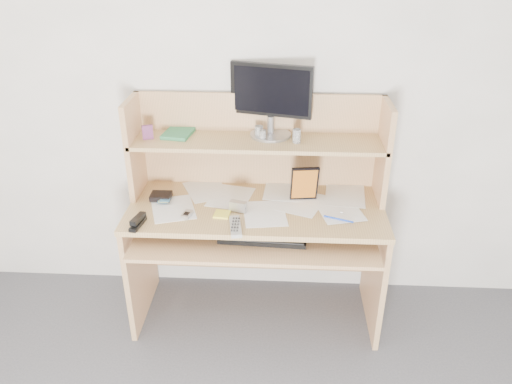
# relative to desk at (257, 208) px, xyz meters

# --- Properties ---
(back_wall) EXTENTS (3.60, 0.04, 2.50)m
(back_wall) POSITION_rel_desk_xyz_m (0.00, 0.24, 0.56)
(back_wall) COLOR white
(back_wall) RESTS_ON floor
(desk) EXTENTS (1.40, 0.70, 1.30)m
(desk) POSITION_rel_desk_xyz_m (0.00, 0.00, 0.00)
(desk) COLOR tan
(desk) RESTS_ON floor
(paper_clutter) EXTENTS (1.32, 0.54, 0.01)m
(paper_clutter) POSITION_rel_desk_xyz_m (0.00, -0.08, 0.06)
(paper_clutter) COLOR white
(paper_clutter) RESTS_ON desk
(keyboard) EXTENTS (0.47, 0.19, 0.03)m
(keyboard) POSITION_rel_desk_xyz_m (0.04, -0.25, -0.03)
(keyboard) COLOR black
(keyboard) RESTS_ON desk
(tv_remote) EXTENTS (0.08, 0.20, 0.02)m
(tv_remote) POSITION_rel_desk_xyz_m (-0.09, -0.32, 0.07)
(tv_remote) COLOR #9D9C98
(tv_remote) RESTS_ON paper_clutter
(flip_phone) EXTENTS (0.06, 0.09, 0.02)m
(flip_phone) POSITION_rel_desk_xyz_m (-0.36, -0.21, 0.07)
(flip_phone) COLOR #ABABAD
(flip_phone) RESTS_ON paper_clutter
(stapler) EXTENTS (0.06, 0.15, 0.04)m
(stapler) POSITION_rel_desk_xyz_m (-0.59, -0.32, 0.08)
(stapler) COLOR black
(stapler) RESTS_ON paper_clutter
(wallet) EXTENTS (0.11, 0.09, 0.03)m
(wallet) POSITION_rel_desk_xyz_m (-0.54, -0.03, 0.08)
(wallet) COLOR black
(wallet) RESTS_ON paper_clutter
(sticky_note_pad) EXTENTS (0.09, 0.09, 0.01)m
(sticky_note_pad) POSITION_rel_desk_xyz_m (-0.18, -0.19, 0.06)
(sticky_note_pad) COLOR yellow
(sticky_note_pad) RESTS_ON desk
(digital_camera) EXTENTS (0.10, 0.06, 0.06)m
(digital_camera) POSITION_rel_desk_xyz_m (-0.09, -0.14, 0.09)
(digital_camera) COLOR #A2A2A4
(digital_camera) RESTS_ON paper_clutter
(game_case) EXTENTS (0.15, 0.04, 0.21)m
(game_case) POSITION_rel_desk_xyz_m (0.26, -0.01, 0.17)
(game_case) COLOR black
(game_case) RESTS_ON paper_clutter
(blue_pen) EXTENTS (0.15, 0.07, 0.01)m
(blue_pen) POSITION_rel_desk_xyz_m (0.44, -0.21, 0.07)
(blue_pen) COLOR #173AAE
(blue_pen) RESTS_ON paper_clutter
(card_box) EXTENTS (0.06, 0.04, 0.08)m
(card_box) POSITION_rel_desk_xyz_m (-0.60, 0.05, 0.43)
(card_box) COLOR #A01715
(card_box) RESTS_ON desk
(shelf_book) EXTENTS (0.17, 0.22, 0.02)m
(shelf_book) POSITION_rel_desk_xyz_m (-0.44, 0.13, 0.40)
(shelf_book) COLOR #378960
(shelf_book) RESTS_ON desk
(chip_stack_a) EXTENTS (0.06, 0.06, 0.06)m
(chip_stack_a) POSITION_rel_desk_xyz_m (0.00, 0.11, 0.42)
(chip_stack_a) COLOR black
(chip_stack_a) RESTS_ON desk
(chip_stack_b) EXTENTS (0.04, 0.04, 0.06)m
(chip_stack_b) POSITION_rel_desk_xyz_m (0.03, 0.07, 0.42)
(chip_stack_b) COLOR white
(chip_stack_b) RESTS_ON desk
(chip_stack_c) EXTENTS (0.05, 0.05, 0.05)m
(chip_stack_c) POSITION_rel_desk_xyz_m (0.21, 0.12, 0.41)
(chip_stack_c) COLOR black
(chip_stack_c) RESTS_ON desk
(chip_stack_d) EXTENTS (0.05, 0.05, 0.07)m
(chip_stack_d) POSITION_rel_desk_xyz_m (0.21, 0.04, 0.42)
(chip_stack_d) COLOR white
(chip_stack_d) RESTS_ON desk
(monitor) EXTENTS (0.45, 0.23, 0.39)m
(monitor) POSITION_rel_desk_xyz_m (0.07, 0.16, 0.60)
(monitor) COLOR #A2A3A7
(monitor) RESTS_ON desk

